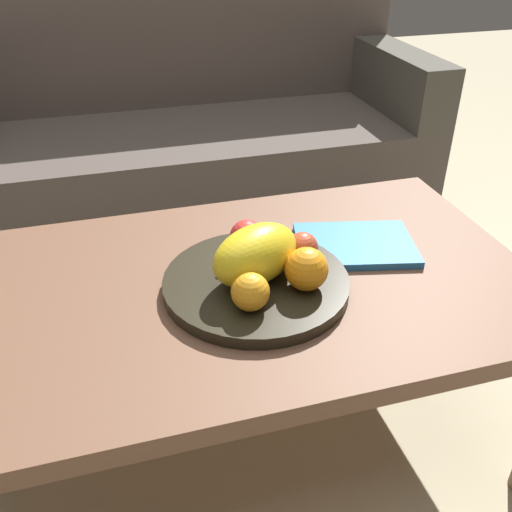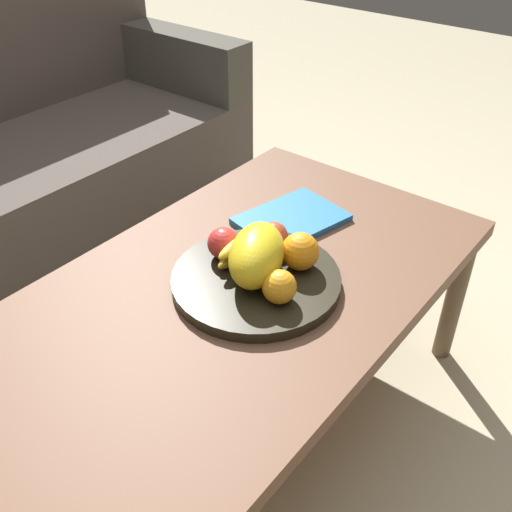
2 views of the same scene
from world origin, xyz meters
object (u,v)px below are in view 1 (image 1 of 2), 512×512
at_px(coffee_table, 229,301).
at_px(orange_front, 250,292).
at_px(magazine, 355,245).
at_px(couch, 190,144).
at_px(fruit_bowl, 256,283).
at_px(orange_left, 306,269).
at_px(melon_large_front, 256,254).
at_px(apple_front, 247,237).
at_px(banana_bunch, 260,250).
at_px(apple_left, 303,249).

height_order(coffee_table, orange_front, orange_front).
bearing_deg(magazine, couch, 112.18).
relative_size(fruit_bowl, magazine, 1.44).
bearing_deg(magazine, orange_left, -126.89).
relative_size(coffee_table, orange_front, 17.64).
bearing_deg(orange_front, magazine, 31.46).
height_order(melon_large_front, apple_front, melon_large_front).
xyz_separation_m(orange_left, banana_bunch, (-0.06, 0.11, -0.01)).
xyz_separation_m(orange_left, apple_left, (0.02, 0.08, -0.01)).
xyz_separation_m(couch, orange_left, (0.01, -1.21, 0.21)).
distance_m(orange_left, magazine, 0.23).
relative_size(melon_large_front, banana_bunch, 1.16).
distance_m(coffee_table, orange_front, 0.16).
height_order(apple_left, magazine, apple_left).
xyz_separation_m(orange_front, orange_left, (0.12, 0.03, 0.01)).
bearing_deg(melon_large_front, apple_left, 16.74).
height_order(orange_front, orange_left, orange_left).
distance_m(coffee_table, apple_front, 0.13).
relative_size(apple_left, banana_bunch, 0.39).
bearing_deg(melon_large_front, orange_front, -111.85).
height_order(orange_left, banana_bunch, orange_left).
distance_m(apple_front, banana_bunch, 0.05).
xyz_separation_m(couch, fruit_bowl, (-0.07, -1.15, 0.16)).
height_order(orange_front, apple_left, orange_front).
relative_size(fruit_bowl, melon_large_front, 1.93).
bearing_deg(melon_large_front, magazine, 19.71).
relative_size(melon_large_front, apple_left, 2.99).
bearing_deg(orange_left, coffee_table, 145.37).
height_order(orange_front, apple_front, apple_front).
bearing_deg(couch, apple_front, -93.48).
height_order(fruit_bowl, banana_bunch, banana_bunch).
height_order(apple_front, magazine, apple_front).
bearing_deg(orange_left, banana_bunch, 117.81).
bearing_deg(banana_bunch, fruit_bowl, -113.04).
bearing_deg(apple_front, orange_front, -103.35).
height_order(orange_front, banana_bunch, orange_front).
bearing_deg(coffee_table, apple_left, -1.59).
distance_m(orange_front, magazine, 0.34).
xyz_separation_m(fruit_bowl, orange_left, (0.08, -0.05, 0.05)).
bearing_deg(orange_left, magazine, 40.22).
height_order(melon_large_front, orange_front, melon_large_front).
relative_size(fruit_bowl, orange_front, 5.19).
distance_m(apple_left, magazine, 0.16).
relative_size(fruit_bowl, orange_left, 4.40).
bearing_deg(orange_left, couch, 90.38).
relative_size(melon_large_front, magazine, 0.75).
height_order(orange_left, apple_left, orange_left).
height_order(melon_large_front, apple_left, melon_large_front).
distance_m(banana_bunch, magazine, 0.23).
relative_size(coffee_table, apple_left, 19.60).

